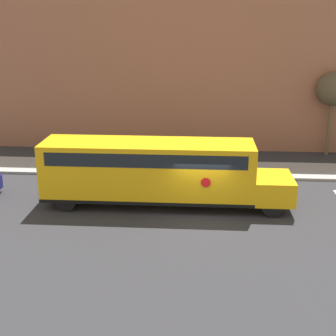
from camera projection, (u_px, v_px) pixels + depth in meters
The scene contains 5 objects.
ground_plane at pixel (201, 214), 21.77m from camera, with size 60.00×60.00×0.00m, color #28282B.
sidewalk_strip at pixel (202, 169), 27.91m from camera, with size 44.00×3.00×0.15m.
building_backdrop at pixel (204, 63), 32.36m from camera, with size 32.00×4.00×11.33m.
school_bus at pixel (155, 169), 22.30m from camera, with size 11.85×2.57×3.13m.
tree_near_sidewalk at pixel (333, 90), 29.84m from camera, with size 2.19×2.19×5.45m.
Camera 1 is at (-0.12, -20.11, 8.73)m, focal length 50.00 mm.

